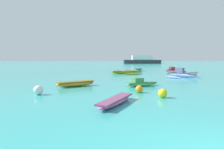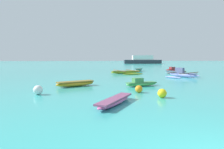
{
  "view_description": "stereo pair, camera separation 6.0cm",
  "coord_description": "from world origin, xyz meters",
  "px_view_note": "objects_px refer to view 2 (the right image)",
  "views": [
    {
      "loc": [
        -2.91,
        -2.96,
        2.1
      ],
      "look_at": [
        -1.36,
        18.6,
        0.25
      ],
      "focal_mm": 32.0,
      "sensor_mm": 36.0,
      "label": 1
    },
    {
      "loc": [
        -2.85,
        -2.97,
        2.1
      ],
      "look_at": [
        -1.36,
        18.6,
        0.25
      ],
      "focal_mm": 32.0,
      "sensor_mm": 36.0,
      "label": 2
    }
  ],
  "objects_px": {
    "moored_boat_0": "(126,72)",
    "moored_boat_4": "(175,73)",
    "moored_boat_3": "(139,70)",
    "mooring_buoy_1": "(162,93)",
    "moored_boat_7": "(182,74)",
    "mooring_buoy_2": "(139,89)",
    "moored_boat_2": "(141,83)",
    "mooring_buoy_0": "(38,90)",
    "moored_boat_1": "(115,101)",
    "distant_ferry": "(142,60)",
    "moored_boat_5": "(174,70)",
    "moored_boat_6": "(75,83)"
  },
  "relations": [
    {
      "from": "moored_boat_0",
      "to": "distant_ferry",
      "type": "bearing_deg",
      "value": 58.62
    },
    {
      "from": "distant_ferry",
      "to": "mooring_buoy_0",
      "type": "bearing_deg",
      "value": -108.21
    },
    {
      "from": "moored_boat_7",
      "to": "mooring_buoy_1",
      "type": "distance_m",
      "value": 12.04
    },
    {
      "from": "mooring_buoy_2",
      "to": "moored_boat_4",
      "type": "bearing_deg",
      "value": 59.96
    },
    {
      "from": "moored_boat_6",
      "to": "mooring_buoy_2",
      "type": "xyz_separation_m",
      "value": [
        4.09,
        -2.91,
        0.01
      ]
    },
    {
      "from": "moored_boat_2",
      "to": "mooring_buoy_0",
      "type": "xyz_separation_m",
      "value": [
        -6.52,
        -2.94,
        0.05
      ]
    },
    {
      "from": "moored_boat_3",
      "to": "distant_ferry",
      "type": "height_order",
      "value": "distant_ferry"
    },
    {
      "from": "moored_boat_7",
      "to": "mooring_buoy_2",
      "type": "bearing_deg",
      "value": -70.22
    },
    {
      "from": "moored_boat_4",
      "to": "mooring_buoy_0",
      "type": "relative_size",
      "value": 5.28
    },
    {
      "from": "moored_boat_1",
      "to": "mooring_buoy_2",
      "type": "bearing_deg",
      "value": -1.68
    },
    {
      "from": "moored_boat_0",
      "to": "moored_boat_6",
      "type": "relative_size",
      "value": 1.71
    },
    {
      "from": "moored_boat_7",
      "to": "mooring_buoy_0",
      "type": "bearing_deg",
      "value": -87.39
    },
    {
      "from": "moored_boat_0",
      "to": "distant_ferry",
      "type": "relative_size",
      "value": 0.39
    },
    {
      "from": "moored_boat_4",
      "to": "distant_ferry",
      "type": "xyz_separation_m",
      "value": [
        5.86,
        44.51,
        0.9
      ]
    },
    {
      "from": "moored_boat_3",
      "to": "moored_boat_7",
      "type": "xyz_separation_m",
      "value": [
        2.82,
        -9.19,
        0.07
      ]
    },
    {
      "from": "mooring_buoy_0",
      "to": "moored_boat_5",
      "type": "bearing_deg",
      "value": 50.84
    },
    {
      "from": "moored_boat_3",
      "to": "moored_boat_0",
      "type": "bearing_deg",
      "value": 170.56
    },
    {
      "from": "moored_boat_4",
      "to": "moored_boat_1",
      "type": "bearing_deg",
      "value": -61.97
    },
    {
      "from": "mooring_buoy_0",
      "to": "mooring_buoy_2",
      "type": "distance_m",
      "value": 5.82
    },
    {
      "from": "mooring_buoy_1",
      "to": "mooring_buoy_0",
      "type": "bearing_deg",
      "value": 168.7
    },
    {
      "from": "moored_boat_4",
      "to": "mooring_buoy_1",
      "type": "height_order",
      "value": "mooring_buoy_1"
    },
    {
      "from": "moored_boat_2",
      "to": "moored_boat_1",
      "type": "bearing_deg",
      "value": -131.54
    },
    {
      "from": "moored_boat_0",
      "to": "moored_boat_4",
      "type": "bearing_deg",
      "value": -35.51
    },
    {
      "from": "moored_boat_0",
      "to": "moored_boat_3",
      "type": "relative_size",
      "value": 1.67
    },
    {
      "from": "mooring_buoy_1",
      "to": "mooring_buoy_2",
      "type": "distance_m",
      "value": 1.82
    },
    {
      "from": "moored_boat_0",
      "to": "moored_boat_1",
      "type": "distance_m",
      "value": 17.38
    },
    {
      "from": "moored_boat_4",
      "to": "moored_boat_7",
      "type": "bearing_deg",
      "value": -40.36
    },
    {
      "from": "moored_boat_0",
      "to": "mooring_buoy_1",
      "type": "distance_m",
      "value": 15.86
    },
    {
      "from": "moored_boat_2",
      "to": "mooring_buoy_1",
      "type": "height_order",
      "value": "moored_boat_2"
    },
    {
      "from": "moored_boat_0",
      "to": "mooring_buoy_0",
      "type": "bearing_deg",
      "value": -131.76
    },
    {
      "from": "moored_boat_2",
      "to": "moored_boat_3",
      "type": "bearing_deg",
      "value": 60.38
    },
    {
      "from": "mooring_buoy_1",
      "to": "moored_boat_2",
      "type": "bearing_deg",
      "value": 92.79
    },
    {
      "from": "moored_boat_1",
      "to": "mooring_buoy_0",
      "type": "bearing_deg",
      "value": 86.26
    },
    {
      "from": "moored_boat_0",
      "to": "moored_boat_2",
      "type": "height_order",
      "value": "moored_boat_2"
    },
    {
      "from": "moored_boat_1",
      "to": "moored_boat_3",
      "type": "xyz_separation_m",
      "value": [
        5.44,
        21.1,
        0.09
      ]
    },
    {
      "from": "moored_boat_1",
      "to": "moored_boat_2",
      "type": "relative_size",
      "value": 1.18
    },
    {
      "from": "moored_boat_6",
      "to": "mooring_buoy_1",
      "type": "relative_size",
      "value": 6.04
    },
    {
      "from": "moored_boat_5",
      "to": "moored_boat_7",
      "type": "relative_size",
      "value": 0.66
    },
    {
      "from": "moored_boat_5",
      "to": "mooring_buoy_1",
      "type": "height_order",
      "value": "moored_boat_5"
    },
    {
      "from": "moored_boat_3",
      "to": "mooring_buoy_0",
      "type": "bearing_deg",
      "value": 176.06
    },
    {
      "from": "moored_boat_1",
      "to": "moored_boat_5",
      "type": "distance_m",
      "value": 23.54
    },
    {
      "from": "moored_boat_3",
      "to": "moored_boat_5",
      "type": "height_order",
      "value": "moored_boat_5"
    },
    {
      "from": "mooring_buoy_2",
      "to": "moored_boat_3",
      "type": "bearing_deg",
      "value": 78.35
    },
    {
      "from": "distant_ferry",
      "to": "moored_boat_7",
      "type": "bearing_deg",
      "value": -97.56
    },
    {
      "from": "moored_boat_6",
      "to": "mooring_buoy_0",
      "type": "relative_size",
      "value": 5.43
    },
    {
      "from": "moored_boat_4",
      "to": "distant_ferry",
      "type": "height_order",
      "value": "distant_ferry"
    },
    {
      "from": "moored_boat_4",
      "to": "moored_boat_5",
      "type": "xyz_separation_m",
      "value": [
        2.03,
        5.87,
        -0.02
      ]
    },
    {
      "from": "moored_boat_5",
      "to": "distant_ferry",
      "type": "height_order",
      "value": "distant_ferry"
    },
    {
      "from": "moored_boat_2",
      "to": "distant_ferry",
      "type": "relative_size",
      "value": 0.2
    },
    {
      "from": "moored_boat_0",
      "to": "moored_boat_2",
      "type": "distance_m",
      "value": 11.58
    }
  ]
}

